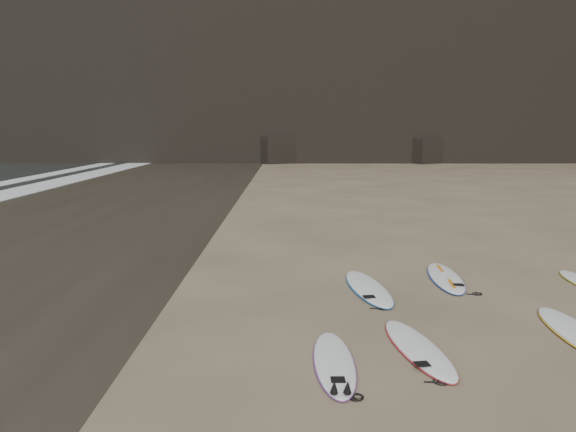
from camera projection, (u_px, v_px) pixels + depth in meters
name	position (u px, v px, depth m)	size (l,w,h in m)	color
wet_sand	(40.00, 226.00, 18.67)	(12.00, 200.00, 0.01)	#383026
surfboard_0	(334.00, 362.00, 7.72)	(0.54, 2.26, 0.08)	white
surfboard_1	(418.00, 347.00, 8.21)	(0.57, 2.39, 0.09)	white
surfboard_5	(368.00, 287.00, 11.30)	(0.65, 2.70, 0.10)	white
surfboard_6	(445.00, 277.00, 12.09)	(0.62, 2.58, 0.09)	white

